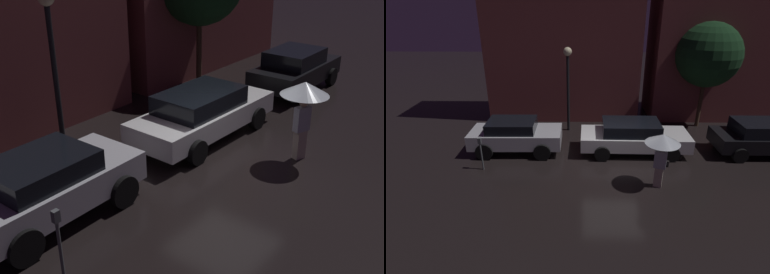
{
  "view_description": "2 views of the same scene",
  "coord_description": "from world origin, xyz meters",
  "views": [
    {
      "loc": [
        -9.0,
        -5.93,
        5.62
      ],
      "look_at": [
        -1.54,
        -0.11,
        1.32
      ],
      "focal_mm": 45.0,
      "sensor_mm": 36.0,
      "label": 1
    },
    {
      "loc": [
        -1.3,
        -10.42,
        6.1
      ],
      "look_at": [
        -1.45,
        -0.04,
        1.37
      ],
      "focal_mm": 28.0,
      "sensor_mm": 36.0,
      "label": 2
    }
  ],
  "objects": [
    {
      "name": "pedestrian_with_umbrella",
      "position": [
        1.43,
        -1.27,
        1.69
      ],
      "size": [
        1.2,
        1.2,
        2.05
      ],
      "rotation": [
        0.0,
        0.0,
        -0.35
      ],
      "color": "beige",
      "rests_on": "ground"
    },
    {
      "name": "parked_car_silver",
      "position": [
        -4.2,
        1.47,
        0.78
      ],
      "size": [
        3.93,
        1.9,
        1.44
      ],
      "rotation": [
        0.0,
        0.0,
        0.01
      ],
      "color": "#B7B7BF",
      "rests_on": "ground"
    },
    {
      "name": "parking_meter",
      "position": [
        -5.2,
        -0.18,
        0.84
      ],
      "size": [
        0.12,
        0.1,
        1.36
      ],
      "color": "#4C5154",
      "rests_on": "ground"
    },
    {
      "name": "building_facade_right",
      "position": [
        6.78,
        6.5,
        4.73
      ],
      "size": [
        8.55,
        3.0,
        9.45
      ],
      "color": "brown",
      "rests_on": "ground"
    },
    {
      "name": "parked_car_white",
      "position": [
        0.93,
        1.45,
        0.75
      ],
      "size": [
        4.67,
        1.95,
        1.42
      ],
      "rotation": [
        0.0,
        0.0,
        -0.02
      ],
      "color": "silver",
      "rests_on": "ground"
    },
    {
      "name": "street_lamp_near",
      "position": [
        -1.99,
        3.87,
        2.88
      ],
      "size": [
        0.41,
        0.41,
        4.16
      ],
      "color": "black",
      "rests_on": "ground"
    },
    {
      "name": "street_tree",
      "position": [
        4.83,
        4.54,
        3.7
      ],
      "size": [
        3.12,
        3.12,
        5.26
      ],
      "color": "#473323",
      "rests_on": "ground"
    },
    {
      "name": "building_facade_left",
      "position": [
        -2.32,
        6.5,
        4.71
      ],
      "size": [
        8.09,
        3.0,
        9.41
      ],
      "color": "brown",
      "rests_on": "ground"
    },
    {
      "name": "parked_car_black",
      "position": [
        6.4,
        1.41,
        0.76
      ],
      "size": [
        3.96,
        1.96,
        1.46
      ],
      "rotation": [
        0.0,
        0.0,
        -0.0
      ],
      "color": "black",
      "rests_on": "ground"
    },
    {
      "name": "ground_plane",
      "position": [
        0.0,
        0.0,
        0.0
      ],
      "size": [
        60.0,
        60.0,
        0.0
      ],
      "primitive_type": "plane",
      "color": "black"
    }
  ]
}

